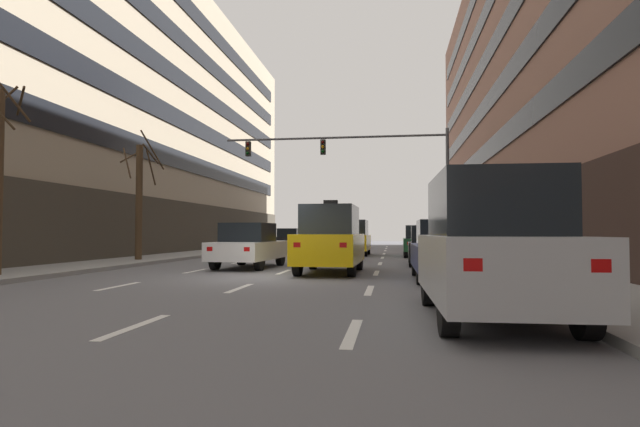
{
  "coord_description": "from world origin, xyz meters",
  "views": [
    {
      "loc": [
        3.65,
        -14.87,
        1.35
      ],
      "look_at": [
        -0.22,
        12.21,
        2.34
      ],
      "focal_mm": 28.63,
      "sensor_mm": 36.0,
      "label": 1
    }
  ],
  "objects_px": {
    "traffic_signal_0": "(366,162)",
    "street_tree_0": "(139,198)",
    "car_parked_3": "(421,241)",
    "taxi_driving_0": "(331,239)",
    "taxi_driving_2": "(354,238)",
    "car_driving_3": "(289,239)",
    "car_parked_1": "(448,251)",
    "car_parked_0": "(492,247)",
    "car_driving_1": "(249,246)",
    "car_parked_2": "(431,246)",
    "pedestrian_0": "(524,240)"
  },
  "relations": [
    {
      "from": "car_parked_3",
      "to": "taxi_driving_2",
      "type": "bearing_deg",
      "value": 165.05
    },
    {
      "from": "car_parked_3",
      "to": "pedestrian_0",
      "type": "distance_m",
      "value": 12.25
    },
    {
      "from": "car_parked_3",
      "to": "traffic_signal_0",
      "type": "xyz_separation_m",
      "value": [
        -2.95,
        -0.03,
        4.41
      ]
    },
    {
      "from": "taxi_driving_0",
      "to": "car_driving_1",
      "type": "height_order",
      "value": "taxi_driving_0"
    },
    {
      "from": "taxi_driving_0",
      "to": "car_parked_1",
      "type": "bearing_deg",
      "value": -31.1
    },
    {
      "from": "taxi_driving_0",
      "to": "taxi_driving_2",
      "type": "relative_size",
      "value": 1.09
    },
    {
      "from": "pedestrian_0",
      "to": "taxi_driving_0",
      "type": "bearing_deg",
      "value": 175.24
    },
    {
      "from": "car_driving_3",
      "to": "pedestrian_0",
      "type": "distance_m",
      "value": 26.82
    },
    {
      "from": "car_driving_1",
      "to": "car_parked_3",
      "type": "bearing_deg",
      "value": 54.6
    },
    {
      "from": "car_parked_3",
      "to": "pedestrian_0",
      "type": "bearing_deg",
      "value": -78.5
    },
    {
      "from": "car_parked_2",
      "to": "car_driving_1",
      "type": "bearing_deg",
      "value": -160.56
    },
    {
      "from": "car_parked_1",
      "to": "traffic_signal_0",
      "type": "bearing_deg",
      "value": 102.23
    },
    {
      "from": "car_parked_2",
      "to": "traffic_signal_0",
      "type": "height_order",
      "value": "traffic_signal_0"
    },
    {
      "from": "taxi_driving_0",
      "to": "taxi_driving_2",
      "type": "bearing_deg",
      "value": 90.9
    },
    {
      "from": "car_parked_1",
      "to": "street_tree_0",
      "type": "height_order",
      "value": "street_tree_0"
    },
    {
      "from": "pedestrian_0",
      "to": "car_parked_3",
      "type": "bearing_deg",
      "value": 101.5
    },
    {
      "from": "street_tree_0",
      "to": "pedestrian_0",
      "type": "distance_m",
      "value": 15.88
    },
    {
      "from": "car_parked_2",
      "to": "car_driving_3",
      "type": "bearing_deg",
      "value": 117.01
    },
    {
      "from": "car_driving_3",
      "to": "street_tree_0",
      "type": "distance_m",
      "value": 19.39
    },
    {
      "from": "car_parked_2",
      "to": "car_parked_3",
      "type": "height_order",
      "value": "car_parked_3"
    },
    {
      "from": "traffic_signal_0",
      "to": "taxi_driving_2",
      "type": "bearing_deg",
      "value": 127.75
    },
    {
      "from": "traffic_signal_0",
      "to": "car_driving_1",
      "type": "bearing_deg",
      "value": -112.12
    },
    {
      "from": "car_parked_1",
      "to": "car_parked_3",
      "type": "relative_size",
      "value": 0.98
    },
    {
      "from": "taxi_driving_2",
      "to": "car_parked_0",
      "type": "height_order",
      "value": "car_parked_0"
    },
    {
      "from": "car_parked_0",
      "to": "street_tree_0",
      "type": "bearing_deg",
      "value": 134.35
    },
    {
      "from": "car_parked_3",
      "to": "street_tree_0",
      "type": "height_order",
      "value": "street_tree_0"
    },
    {
      "from": "taxi_driving_0",
      "to": "traffic_signal_0",
      "type": "xyz_separation_m",
      "value": [
        0.6,
        11.47,
        4.14
      ]
    },
    {
      "from": "car_driving_3",
      "to": "car_parked_1",
      "type": "bearing_deg",
      "value": -69.11
    },
    {
      "from": "car_driving_1",
      "to": "car_parked_3",
      "type": "distance_m",
      "value": 11.85
    },
    {
      "from": "car_driving_3",
      "to": "street_tree_0",
      "type": "bearing_deg",
      "value": -98.49
    },
    {
      "from": "car_parked_1",
      "to": "traffic_signal_0",
      "type": "relative_size",
      "value": 0.36
    },
    {
      "from": "car_driving_1",
      "to": "taxi_driving_2",
      "type": "relative_size",
      "value": 1.08
    },
    {
      "from": "car_parked_1",
      "to": "street_tree_0",
      "type": "relative_size",
      "value": 0.81
    },
    {
      "from": "car_parked_1",
      "to": "street_tree_0",
      "type": "bearing_deg",
      "value": 152.84
    },
    {
      "from": "car_driving_1",
      "to": "traffic_signal_0",
      "type": "height_order",
      "value": "traffic_signal_0"
    },
    {
      "from": "traffic_signal_0",
      "to": "street_tree_0",
      "type": "xyz_separation_m",
      "value": [
        -9.64,
        -7.16,
        -2.42
      ]
    },
    {
      "from": "car_parked_3",
      "to": "traffic_signal_0",
      "type": "bearing_deg",
      "value": -179.37
    },
    {
      "from": "car_driving_1",
      "to": "car_parked_3",
      "type": "relative_size",
      "value": 1.0
    },
    {
      "from": "car_driving_1",
      "to": "car_driving_3",
      "type": "bearing_deg",
      "value": 97.62
    },
    {
      "from": "traffic_signal_0",
      "to": "car_parked_3",
      "type": "bearing_deg",
      "value": 0.63
    },
    {
      "from": "car_driving_3",
      "to": "pedestrian_0",
      "type": "relative_size",
      "value": 2.62
    },
    {
      "from": "car_parked_3",
      "to": "street_tree_0",
      "type": "relative_size",
      "value": 0.82
    },
    {
      "from": "traffic_signal_0",
      "to": "street_tree_0",
      "type": "height_order",
      "value": "traffic_signal_0"
    },
    {
      "from": "car_parked_0",
      "to": "car_parked_3",
      "type": "relative_size",
      "value": 1.02
    },
    {
      "from": "car_driving_1",
      "to": "traffic_signal_0",
      "type": "xyz_separation_m",
      "value": [
        3.91,
        9.62,
        4.42
      ]
    },
    {
      "from": "taxi_driving_0",
      "to": "car_parked_2",
      "type": "bearing_deg",
      "value": 50.24
    },
    {
      "from": "car_parked_1",
      "to": "pedestrian_0",
      "type": "bearing_deg",
      "value": 33.97
    },
    {
      "from": "car_parked_2",
      "to": "street_tree_0",
      "type": "bearing_deg",
      "value": 179.8
    },
    {
      "from": "taxi_driving_0",
      "to": "car_parked_0",
      "type": "distance_m",
      "value": 9.27
    },
    {
      "from": "taxi_driving_0",
      "to": "car_parked_0",
      "type": "xyz_separation_m",
      "value": [
        3.55,
        -8.56,
        0.01
      ]
    }
  ]
}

